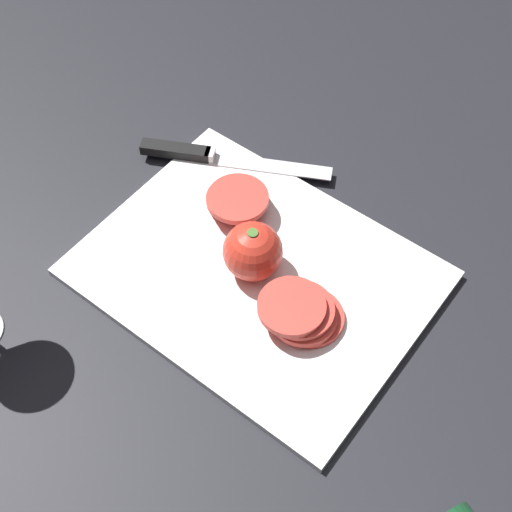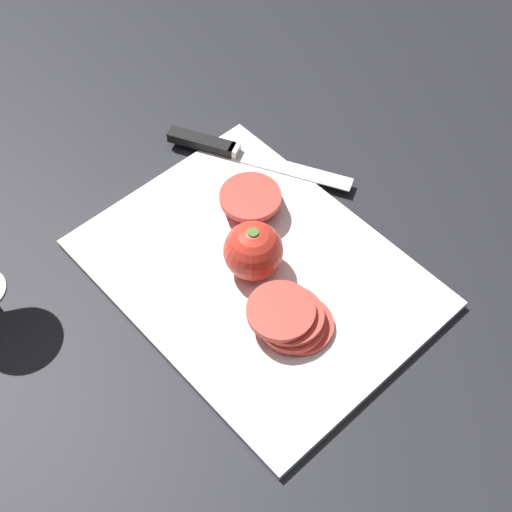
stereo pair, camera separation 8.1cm
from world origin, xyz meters
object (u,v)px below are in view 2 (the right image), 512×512
tomato_slice_stack_far (291,319)px  knife (223,148)px  tomato_slice_stack_near (251,197)px  whole_tomato (253,251)px

tomato_slice_stack_far → knife: bearing=-25.4°
tomato_slice_stack_near → tomato_slice_stack_far: 0.18m
tomato_slice_stack_near → tomato_slice_stack_far: size_ratio=1.00×
whole_tomato → knife: size_ratio=0.30×
whole_tomato → knife: 0.20m
tomato_slice_stack_near → whole_tomato: bearing=139.6°
tomato_slice_stack_near → tomato_slice_stack_far: same height
whole_tomato → tomato_slice_stack_far: bearing=165.5°
whole_tomato → knife: bearing=-30.4°
knife → tomato_slice_stack_far: bearing=-52.8°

